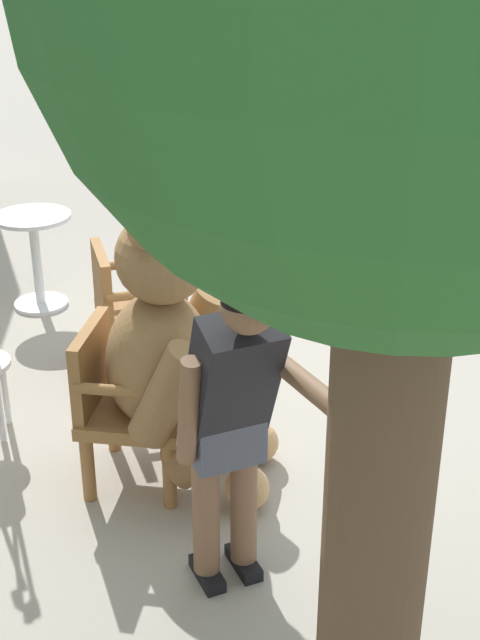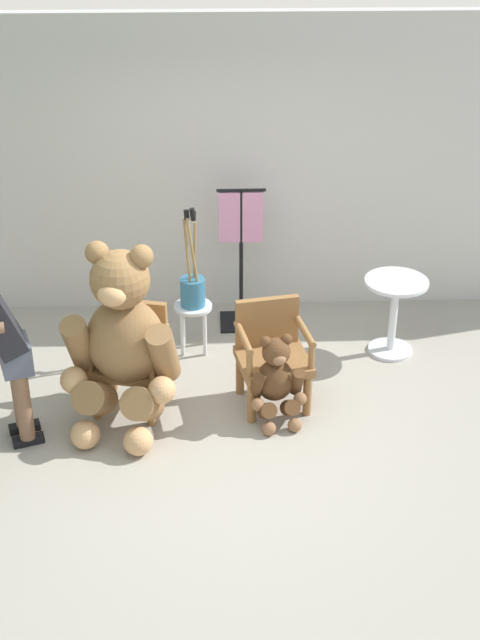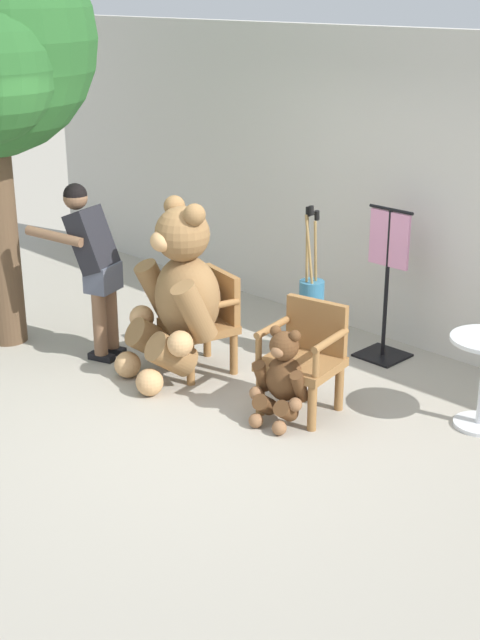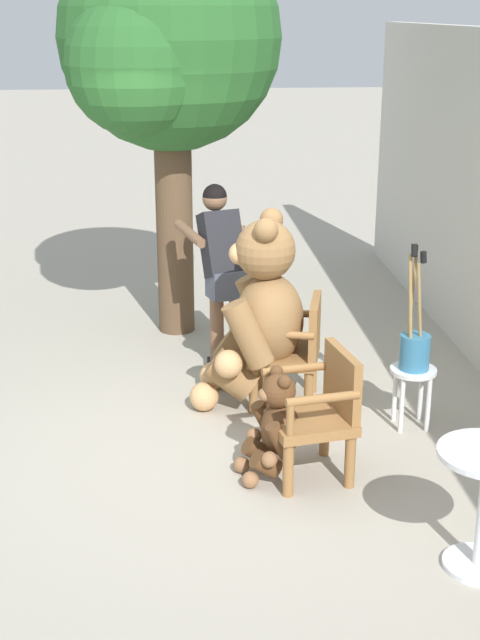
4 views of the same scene
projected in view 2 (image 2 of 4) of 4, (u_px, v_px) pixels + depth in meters
ground_plane at (203, 446)px, 6.86m from camera, size 60.00×60.00×0.00m
back_wall at (200, 167)px, 8.27m from camera, size 10.00×0.16×2.80m
wooden_chair_left at (131, 354)px, 7.16m from camera, size 0.66×0.64×0.86m
wooden_chair_right at (272, 352)px, 7.20m from camera, size 0.65×0.61×0.86m
teddy_bear_large at (122, 340)px, 6.79m from camera, size 0.95×0.95×1.53m
teddy_bear_small at (276, 380)px, 7.00m from camera, size 0.47×0.46×0.76m
person_visitor at (0, 338)px, 6.49m from camera, size 0.70×0.64×1.55m
white_stool at (193, 315)px, 7.94m from camera, size 0.34×0.34×0.46m
brush_bucket at (193, 287)px, 7.80m from camera, size 0.22×0.22×0.94m
round_side_table at (394, 308)px, 7.87m from camera, size 0.56×0.56×0.72m
clothing_display_stand at (241, 255)px, 8.20m from camera, size 0.44×0.40×1.36m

